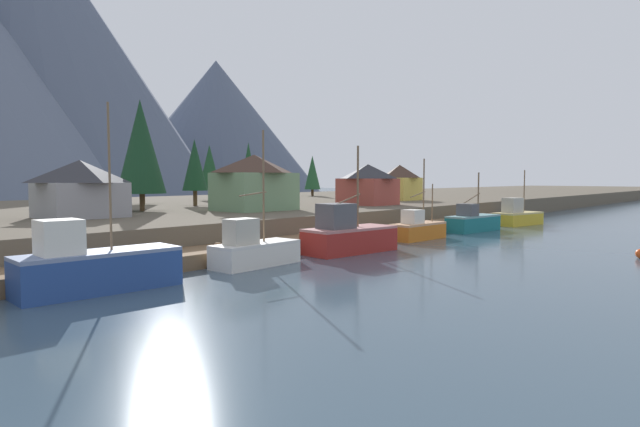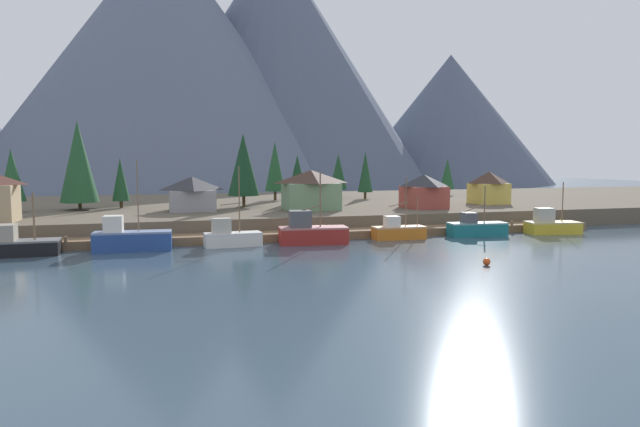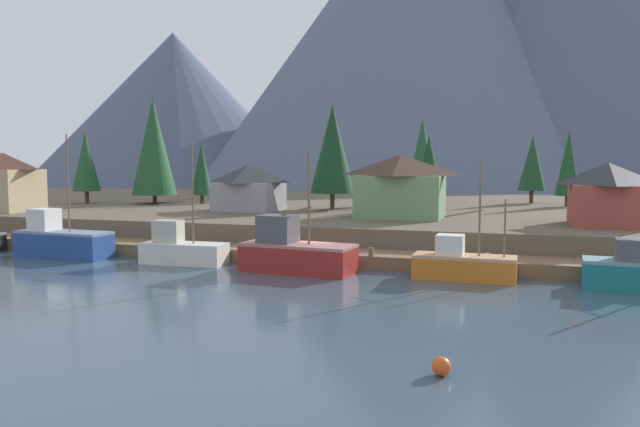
# 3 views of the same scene
# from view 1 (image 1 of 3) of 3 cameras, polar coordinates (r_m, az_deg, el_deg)

# --- Properties ---
(ground_plane) EXTENTS (400.00, 400.00, 1.00)m
(ground_plane) POSITION_cam_1_polar(r_m,az_deg,el_deg) (59.74, -13.06, -2.47)
(ground_plane) COLOR #384C5B
(dock) EXTENTS (80.00, 4.00, 1.60)m
(dock) POSITION_cam_1_polar(r_m,az_deg,el_deg) (46.07, -0.17, -2.96)
(dock) COLOR brown
(dock) RESTS_ON ground_plane
(shoreline_bank) EXTENTS (400.00, 56.00, 2.50)m
(shoreline_bank) POSITION_cam_1_polar(r_m,az_deg,el_deg) (69.75, -18.71, -0.23)
(shoreline_bank) COLOR brown
(shoreline_bank) RESTS_ON ground_plane
(mountain_east_peak) EXTENTS (113.82, 113.82, 89.70)m
(mountain_east_peak) POSITION_cam_1_polar(r_m,az_deg,el_deg) (185.13, -29.35, 15.48)
(mountain_east_peak) COLOR #4C566B
(mountain_east_peak) RESTS_ON ground_plane
(mountain_far_ridge) EXTENTS (85.40, 85.40, 53.59)m
(mountain_far_ridge) POSITION_cam_1_polar(r_m,az_deg,el_deg) (226.67, -10.93, 9.05)
(mountain_far_ridge) COLOR #4C566B
(mountain_far_ridge) RESTS_ON ground_plane
(fishing_boat_blue) EXTENTS (8.33, 3.10, 9.89)m
(fishing_boat_blue) POSITION_cam_1_polar(r_m,az_deg,el_deg) (30.29, -22.81, -5.28)
(fishing_boat_blue) COLOR navy
(fishing_boat_blue) RESTS_ON ground_plane
(fishing_boat_white) EXTENTS (6.54, 2.71, 9.18)m
(fishing_boat_white) POSITION_cam_1_polar(r_m,az_deg,el_deg) (36.39, -7.08, -3.89)
(fishing_boat_white) COLOR silver
(fishing_boat_white) RESTS_ON ground_plane
(fishing_boat_red) EXTENTS (8.23, 3.86, 8.51)m
(fishing_boat_red) POSITION_cam_1_polar(r_m,az_deg,el_deg) (42.61, 2.98, -2.36)
(fishing_boat_red) COLOR maroon
(fishing_boat_red) RESTS_ON ground_plane
(fishing_boat_orange) EXTENTS (6.62, 2.45, 7.79)m
(fishing_boat_orange) POSITION_cam_1_polar(r_m,az_deg,el_deg) (52.38, 10.32, -1.64)
(fishing_boat_orange) COLOR #CC6B1E
(fishing_boat_orange) RESTS_ON ground_plane
(fishing_boat_teal) EXTENTS (7.71, 3.09, 6.53)m
(fishing_boat_teal) POSITION_cam_1_polar(r_m,az_deg,el_deg) (61.70, 15.92, -0.85)
(fishing_boat_teal) COLOR #196B70
(fishing_boat_teal) RESTS_ON ground_plane
(fishing_boat_yellow) EXTENTS (7.31, 4.07, 6.92)m
(fishing_boat_yellow) POSITION_cam_1_polar(r_m,az_deg,el_deg) (71.61, 20.22, -0.27)
(fishing_boat_yellow) COLOR gold
(fishing_boat_yellow) RESTS_ON ground_plane
(house_green) EXTENTS (8.12, 6.10, 5.88)m
(house_green) POSITION_cam_1_polar(r_m,az_deg,el_deg) (57.12, -6.98, 3.36)
(house_green) COLOR #6B8E66
(house_green) RESTS_ON shoreline_bank
(house_grey) EXTENTS (6.69, 6.10, 4.98)m
(house_grey) POSITION_cam_1_polar(r_m,az_deg,el_deg) (50.82, -24.14, 2.48)
(house_grey) COLOR gray
(house_grey) RESTS_ON shoreline_bank
(house_red) EXTENTS (5.87, 6.40, 5.16)m
(house_red) POSITION_cam_1_polar(r_m,az_deg,el_deg) (68.60, 5.10, 3.14)
(house_red) COLOR #9E4238
(house_red) RESTS_ON shoreline_bank
(house_yellow) EXTENTS (5.67, 5.17, 5.41)m
(house_yellow) POSITION_cam_1_polar(r_m,az_deg,el_deg) (83.08, 8.46, 3.32)
(house_yellow) COLOR gold
(house_yellow) RESTS_ON shoreline_bank
(conifer_near_left) EXTENTS (3.02, 3.02, 7.57)m
(conifer_near_left) POSITION_cam_1_polar(r_m,az_deg,el_deg) (100.87, -0.81, 4.37)
(conifer_near_left) COLOR #4C3823
(conifer_near_left) RESTS_ON shoreline_bank
(conifer_mid_left) EXTENTS (3.42, 3.42, 8.47)m
(conifer_mid_left) POSITION_cam_1_polar(r_m,az_deg,el_deg) (83.98, -11.66, 4.84)
(conifer_mid_left) COLOR #4C3823
(conifer_mid_left) RESTS_ON shoreline_bank
(conifer_mid_right) EXTENTS (2.81, 2.81, 8.86)m
(conifer_mid_right) POSITION_cam_1_polar(r_m,az_deg,el_deg) (82.71, -7.60, 4.91)
(conifer_mid_right) COLOR #4C3823
(conifer_mid_right) RESTS_ON shoreline_bank
(conifer_back_left) EXTENTS (3.67, 3.67, 10.70)m
(conifer_back_left) POSITION_cam_1_polar(r_m,az_deg,el_deg) (73.77, -18.39, 5.76)
(conifer_back_left) COLOR #4C3823
(conifer_back_left) RESTS_ON shoreline_bank
(conifer_back_right) EXTENTS (4.92, 4.92, 11.43)m
(conifer_back_right) POSITION_cam_1_polar(r_m,az_deg,el_deg) (58.19, -18.52, 6.76)
(conifer_back_right) COLOR #4C3823
(conifer_back_right) RESTS_ON shoreline_bank
(conifer_far_right) EXTENTS (3.06, 3.06, 8.16)m
(conifer_far_right) POSITION_cam_1_polar(r_m,az_deg,el_deg) (67.36, -13.18, 5.04)
(conifer_far_right) COLOR #4C3823
(conifer_far_right) RESTS_ON shoreline_bank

